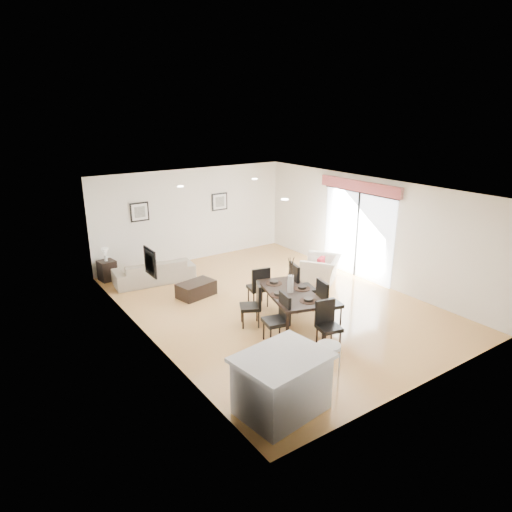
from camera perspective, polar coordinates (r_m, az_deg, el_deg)
ground at (r=10.67m, az=2.16°, el=-5.97°), size 8.00×8.00×0.00m
wall_back at (r=13.50m, az=-7.93°, el=5.09°), size 6.00×0.04×2.70m
wall_front at (r=7.58m, az=20.67°, el=-6.45°), size 6.00×0.04×2.70m
wall_left at (r=8.83m, az=-13.61°, el=-2.28°), size 0.04×8.00×2.70m
wall_right at (r=12.16m, az=13.72°, el=3.30°), size 0.04×8.00×2.70m
ceiling at (r=9.88m, az=2.35°, el=8.48°), size 6.00×8.00×0.02m
sofa at (r=12.14m, az=-12.63°, el=-1.85°), size 2.12×1.03×0.60m
armchair at (r=11.98m, az=8.10°, el=-1.66°), size 1.37×1.34×0.67m
courtyard_plant_a at (r=13.87m, az=22.94°, el=-0.13°), size 0.76×0.70×0.70m
courtyard_plant_b at (r=14.84m, az=17.96°, el=1.54°), size 0.48×0.48×0.69m
dining_table at (r=9.46m, az=4.31°, el=-4.91°), size 1.35×1.94×0.73m
dining_chair_wnear at (r=8.82m, az=2.96°, el=-7.46°), size 0.52×0.52×0.98m
dining_chair_wfar at (r=9.47m, az=-0.27°, el=-5.81°), size 0.56×0.56×0.92m
dining_chair_enear at (r=9.59m, az=8.79°, el=-5.46°), size 0.53×0.53×0.99m
dining_chair_efar at (r=10.17m, az=5.38°, el=-3.54°), size 0.61×0.61×1.10m
dining_chair_head at (r=8.78m, az=8.88°, el=-8.07°), size 0.49×0.49×0.91m
dining_chair_foot at (r=10.30m, az=0.42°, el=-3.62°), size 0.51×0.51×0.96m
vase at (r=9.31m, az=4.36°, el=-2.74°), size 0.97×1.49×0.75m
coffee_table at (r=11.10m, az=-7.49°, el=-4.13°), size 0.98×0.71×0.36m
side_table at (r=12.60m, az=-18.10°, el=-1.73°), size 0.45×0.45×0.54m
table_lamp at (r=12.46m, az=-18.32°, el=0.39°), size 0.18×0.18×0.34m
cushion at (r=11.78m, az=8.11°, el=-0.92°), size 0.33×0.24×0.32m
kitchen_island at (r=6.99m, az=3.24°, el=-15.60°), size 1.45×1.18×0.93m
bar_stool at (r=7.39m, az=9.07°, el=-11.67°), size 0.38×0.38×0.82m
framed_print_back_left at (r=12.80m, az=-14.35°, el=5.36°), size 0.52×0.04×0.52m
framed_print_back_right at (r=13.83m, az=-4.58°, el=6.79°), size 0.52×0.04×0.52m
framed_print_left_wall at (r=8.56m, az=-13.09°, el=-0.75°), size 0.04×0.52×0.52m
sliding_door at (r=12.25m, az=12.65°, el=5.00°), size 0.12×2.70×2.57m
courtyard at (r=15.19m, az=19.28°, el=4.04°), size 6.00×6.00×2.00m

